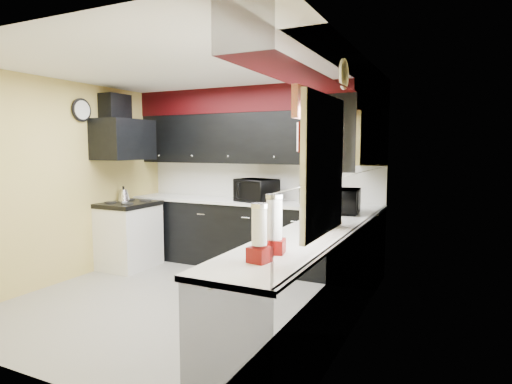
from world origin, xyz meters
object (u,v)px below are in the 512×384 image
at_px(microwave, 344,201).
at_px(utensil_crock, 303,198).
at_px(kettle, 124,195).
at_px(toaster_oven, 256,190).
at_px(knife_block, 304,194).

height_order(microwave, utensil_crock, microwave).
xyz_separation_m(microwave, kettle, (-3.15, -0.08, -0.07)).
bearing_deg(microwave, toaster_oven, 61.91).
bearing_deg(utensil_crock, toaster_oven, -171.01).
bearing_deg(knife_block, toaster_oven, 170.67).
distance_m(toaster_oven, utensil_crock, 0.65).
distance_m(utensil_crock, knife_block, 0.06).
relative_size(toaster_oven, kettle, 2.99).
distance_m(toaster_oven, kettle, 1.91).
bearing_deg(toaster_oven, utensil_crock, 27.68).
distance_m(microwave, kettle, 3.15).
height_order(utensil_crock, knife_block, knife_block).
relative_size(toaster_oven, utensil_crock, 3.89).
xyz_separation_m(microwave, knife_block, (-0.68, 0.56, -0.01)).
bearing_deg(toaster_oven, microwave, -1.21).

